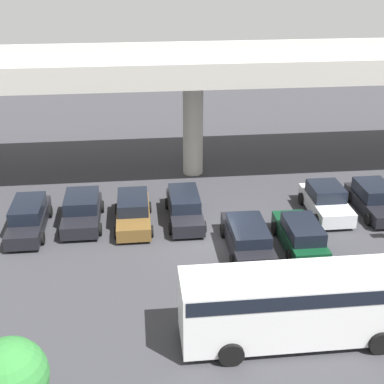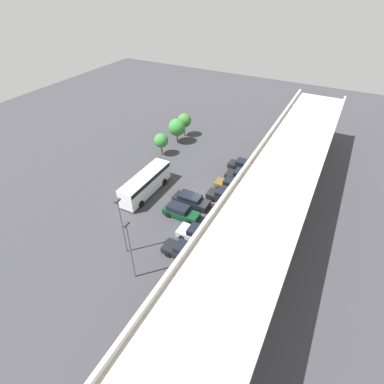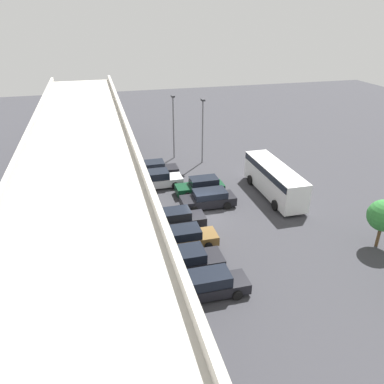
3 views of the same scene
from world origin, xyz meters
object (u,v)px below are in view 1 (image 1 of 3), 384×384
parked_car_6 (326,201)px  parked_car_1 (82,211)px  parked_car_5 (300,235)px  tree_front_right (9,377)px  shuttle_bus (301,301)px  parked_car_2 (133,212)px  parked_car_7 (374,199)px  parked_car_0 (28,217)px  parked_car_4 (247,237)px  parked_car_3 (185,207)px

parked_car_6 → parked_car_1: bearing=-91.5°
parked_car_5 → tree_front_right: 15.89m
parked_car_5 → shuttle_bus: (-2.04, -6.59, 0.97)m
parked_car_2 → shuttle_bus: (6.26, -10.14, 1.01)m
parked_car_6 → shuttle_bus: bearing=-24.3°
parked_car_2 → shuttle_bus: shuttle_bus is taller
parked_car_5 → parked_car_7: (5.41, 3.58, -0.03)m
parked_car_5 → parked_car_2: bearing=66.9°
parked_car_0 → parked_car_4: 11.66m
parked_car_1 → parked_car_7: bearing=88.8°
parked_car_2 → parked_car_6: bearing=90.2°
parked_car_4 → parked_car_5: bearing=-91.4°
parked_car_7 → parked_car_0: bearing=-89.5°
parked_car_2 → tree_front_right: bearing=-14.6°
parked_car_0 → parked_car_3: size_ratio=1.00×
parked_car_3 → parked_car_5: (5.47, -3.77, 0.03)m
parked_car_2 → parked_car_3: 2.84m
parked_car_1 → shuttle_bus: 13.92m
parked_car_7 → parked_car_5: bearing=-56.5°
parked_car_1 → parked_car_6: bearing=88.5°
parked_car_5 → parked_car_0: bearing=76.2°
parked_car_0 → parked_car_6: size_ratio=1.11×
parked_car_3 → tree_front_right: bearing=-24.6°
parked_car_0 → parked_car_6: parked_car_6 is taller
parked_car_4 → parked_car_3: bearing=37.0°
parked_car_7 → parked_car_6: bearing=-90.0°
parked_car_5 → tree_front_right: bearing=130.9°
parked_car_0 → tree_front_right: bearing=8.0°
parked_car_3 → tree_front_right: size_ratio=1.28×
parked_car_5 → shuttle_bus: size_ratio=0.50×
parked_car_6 → parked_car_2: bearing=-89.8°
parked_car_4 → parked_car_7: bearing=-66.5°
parked_car_2 → parked_car_6: 10.85m
parked_car_1 → parked_car_0: bearing=-79.1°
parked_car_1 → parked_car_2: size_ratio=0.96×
shuttle_bus → tree_front_right: tree_front_right is taller
parked_car_5 → parked_car_6: (2.55, 3.58, 0.01)m
parked_car_2 → parked_car_7: 13.71m
parked_car_1 → parked_car_2: bearing=82.0°
parked_car_0 → parked_car_5: size_ratio=1.06×
parked_car_1 → parked_car_2: parked_car_1 is taller
parked_car_1 → tree_front_right: bearing=-3.4°
parked_car_1 → parked_car_5: (11.09, -3.94, 0.02)m
parked_car_2 → parked_car_6: size_ratio=1.04×
parked_car_5 → tree_front_right: (-11.93, -10.33, 1.84)m
parked_car_1 → parked_car_4: bearing=65.3°
parked_car_3 → parked_car_6: parked_car_6 is taller
parked_car_1 → parked_car_3: bearing=88.2°
parked_car_0 → parked_car_4: parked_car_0 is taller
parked_car_5 → parked_car_1: bearing=70.4°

